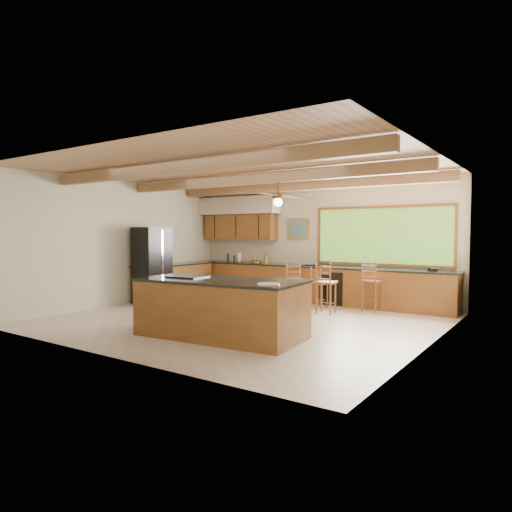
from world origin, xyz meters
The scene contains 9 objects.
ground centered at (0.00, 0.00, 0.00)m, with size 7.20×7.20×0.00m, color beige.
room_shell centered at (-0.17, 0.65, 2.21)m, with size 7.27×6.54×3.02m.
counter_run centered at (-0.82, 2.52, 0.46)m, with size 7.12×3.10×1.23m.
island centered at (0.54, -1.39, 0.49)m, with size 2.90×1.56×0.99m.
refrigerator centered at (-3.05, 0.40, 0.94)m, with size 0.80×0.78×1.88m.
bar_stool_a centered at (0.10, 1.80, 0.64)m, with size 0.51×0.51×1.08m.
bar_stool_b centered at (0.58, 2.16, 0.56)m, with size 0.38×0.38×0.95m.
bar_stool_c centered at (1.03, 1.56, 0.66)m, with size 0.44×0.44×1.12m.
bar_stool_d centered at (1.77, 2.39, 0.66)m, with size 0.45×0.45×1.12m.
Camera 1 is at (5.32, -7.31, 1.76)m, focal length 32.00 mm.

